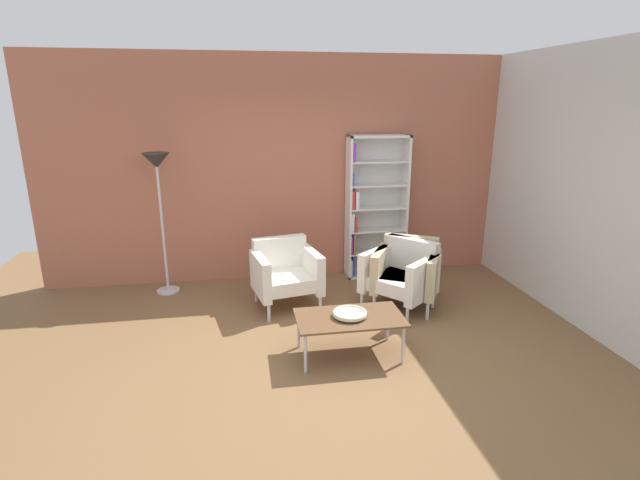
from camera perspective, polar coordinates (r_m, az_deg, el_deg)
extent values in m
plane|color=brown|center=(4.55, 0.46, -14.64)|extent=(8.32, 8.32, 0.00)
cube|color=#B2664C|center=(6.40, -3.44, 8.30)|extent=(6.40, 0.12, 2.90)
cube|color=silver|center=(5.76, 28.72, 5.42)|extent=(0.12, 5.20, 2.90)
cube|color=silver|center=(6.39, 3.38, 3.72)|extent=(0.03, 0.30, 1.90)
cube|color=silver|center=(6.60, 9.92, 3.92)|extent=(0.03, 0.30, 1.90)
cube|color=silver|center=(6.35, 6.99, 12.10)|extent=(0.80, 0.30, 0.03)
cube|color=silver|center=(6.75, 6.44, -3.95)|extent=(0.80, 0.30, 0.03)
cube|color=silver|center=(6.62, 6.36, 4.10)|extent=(0.80, 0.02, 1.90)
cube|color=silver|center=(6.64, 6.53, -1.34)|extent=(0.76, 0.28, 0.02)
cube|color=silver|center=(6.55, 6.61, 1.21)|extent=(0.76, 0.28, 0.02)
cube|color=silver|center=(6.48, 6.70, 3.83)|extent=(0.76, 0.28, 0.02)
cube|color=silver|center=(6.42, 6.79, 6.50)|extent=(0.76, 0.28, 0.02)
cube|color=silver|center=(6.38, 6.89, 9.22)|extent=(0.76, 0.28, 0.02)
cube|color=white|center=(6.56, 3.60, -3.19)|extent=(0.03, 0.17, 0.22)
cube|color=blue|center=(6.57, 3.90, -3.12)|extent=(0.03, 0.18, 0.23)
cube|color=purple|center=(6.50, 3.56, -0.43)|extent=(0.02, 0.25, 0.24)
cube|color=olive|center=(6.48, 3.95, -0.39)|extent=(0.03, 0.19, 0.27)
cube|color=white|center=(6.40, 3.72, 2.16)|extent=(0.04, 0.21, 0.24)
cube|color=red|center=(6.43, 4.06, 1.96)|extent=(0.03, 0.24, 0.19)
cube|color=red|center=(6.34, 3.77, 4.83)|extent=(0.04, 0.22, 0.24)
cube|color=white|center=(6.36, 4.23, 4.83)|extent=(0.04, 0.24, 0.23)
cube|color=blue|center=(6.30, 3.70, 7.28)|extent=(0.02, 0.25, 0.17)
cube|color=purple|center=(6.22, 3.93, 10.31)|extent=(0.04, 0.17, 0.23)
cube|color=brown|center=(4.54, 3.53, -9.15)|extent=(1.00, 0.56, 0.02)
cylinder|color=silver|center=(4.36, -1.74, -13.25)|extent=(0.03, 0.03, 0.38)
cylinder|color=silver|center=(4.55, 9.81, -12.13)|extent=(0.03, 0.03, 0.38)
cylinder|color=silver|center=(4.76, -2.52, -10.55)|extent=(0.03, 0.03, 0.38)
cylinder|color=silver|center=(4.94, 8.04, -9.66)|extent=(0.03, 0.03, 0.38)
cylinder|color=beige|center=(4.53, 3.54, -8.92)|extent=(0.13, 0.13, 0.02)
cylinder|color=beige|center=(4.52, 3.54, -8.69)|extent=(0.32, 0.32, 0.02)
torus|color=beige|center=(4.52, 3.55, -8.56)|extent=(0.32, 0.32, 0.02)
cube|color=white|center=(5.60, -3.99, -4.87)|extent=(0.74, 0.69, 0.16)
cube|color=white|center=(5.75, -4.83, -1.45)|extent=(0.65, 0.24, 0.38)
cube|color=white|center=(5.47, -7.07, -4.26)|extent=(0.22, 0.63, 0.46)
cube|color=white|center=(5.63, -0.93, -3.50)|extent=(0.22, 0.63, 0.46)
cylinder|color=silver|center=(5.33, -6.07, -8.41)|extent=(0.04, 0.04, 0.24)
cylinder|color=silver|center=(5.49, 0.03, -7.51)|extent=(0.04, 0.04, 0.24)
cylinder|color=silver|center=(5.84, -7.56, -6.15)|extent=(0.04, 0.04, 0.24)
cylinder|color=silver|center=(6.00, -1.96, -5.42)|extent=(0.04, 0.04, 0.24)
cube|color=white|center=(5.62, 9.35, -4.96)|extent=(0.86, 0.86, 0.16)
cube|color=white|center=(5.75, 10.87, -1.69)|extent=(0.50, 0.57, 0.38)
cube|color=white|center=(5.72, 6.64, -3.30)|extent=(0.54, 0.48, 0.46)
cube|color=white|center=(5.43, 12.10, -4.67)|extent=(0.54, 0.48, 0.46)
cylinder|color=silver|center=(5.61, 4.96, -7.08)|extent=(0.04, 0.04, 0.24)
cylinder|color=silver|center=(5.31, 10.29, -8.65)|extent=(0.04, 0.04, 0.24)
cylinder|color=silver|center=(6.05, 8.16, -5.36)|extent=(0.04, 0.04, 0.24)
cylinder|color=silver|center=(5.79, 13.21, -6.70)|extent=(0.04, 0.04, 0.24)
cube|color=#C6B289|center=(5.71, 10.13, -4.66)|extent=(0.84, 0.82, 0.16)
cube|color=#C6B289|center=(5.88, 10.69, -1.30)|extent=(0.62, 0.41, 0.38)
cube|color=#C6B289|center=(5.71, 7.08, -3.37)|extent=(0.39, 0.59, 0.46)
cube|color=#C6B289|center=(5.62, 13.28, -4.00)|extent=(0.39, 0.59, 0.46)
cylinder|color=silver|center=(5.55, 6.42, -7.35)|extent=(0.04, 0.04, 0.24)
cylinder|color=silver|center=(5.47, 12.61, -8.05)|extent=(0.04, 0.04, 0.24)
cylinder|color=silver|center=(6.08, 7.66, -5.25)|extent=(0.04, 0.04, 0.24)
cylinder|color=silver|center=(6.00, 13.30, -5.85)|extent=(0.04, 0.04, 0.24)
cylinder|color=silver|center=(6.43, -17.49, -5.72)|extent=(0.28, 0.28, 0.02)
cylinder|color=silver|center=(6.17, -18.15, 1.53)|extent=(0.03, 0.03, 1.65)
cone|color=#2D2D2D|center=(6.03, -18.82, 8.89)|extent=(0.32, 0.32, 0.18)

